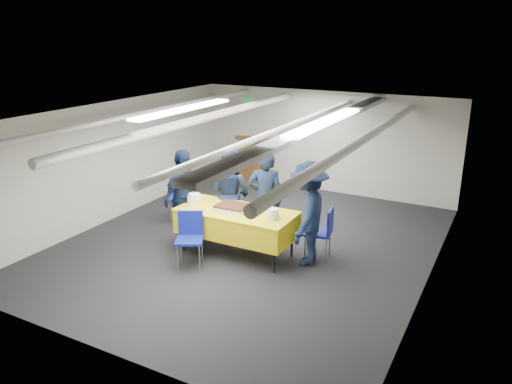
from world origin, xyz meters
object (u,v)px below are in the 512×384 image
(chair_near, at_px, (190,233))
(chair_right, at_px, (323,228))
(podium, at_px, (252,161))
(sailor_d, at_px, (308,214))
(sailor_a, at_px, (265,199))
(sailor_b, at_px, (231,193))
(chair_left, at_px, (181,193))
(serving_table, at_px, (236,222))
(sailor_c, at_px, (183,196))
(sheet_cake, at_px, (233,207))

(chair_near, bearing_deg, chair_right, 33.48)
(podium, height_order, chair_near, podium)
(chair_right, xyz_separation_m, sailor_d, (-0.18, -0.25, 0.31))
(sailor_a, xyz_separation_m, sailor_b, (-0.72, 0.06, -0.03))
(chair_left, relative_size, sailor_a, 0.52)
(chair_near, distance_m, sailor_b, 1.33)
(sailor_a, bearing_deg, chair_right, 153.23)
(chair_left, xyz_separation_m, sailor_d, (2.97, -0.67, 0.31))
(chair_left, relative_size, sailor_d, 0.52)
(serving_table, distance_m, sailor_d, 1.22)
(chair_near, xyz_separation_m, sailor_a, (0.70, 1.24, 0.31))
(sailor_a, bearing_deg, sailor_d, 137.56)
(podium, xyz_separation_m, sailor_a, (1.84, -2.94, 0.23))
(podium, bearing_deg, sailor_c, -81.58)
(sailor_d, bearing_deg, chair_near, -68.57)
(chair_right, relative_size, sailor_c, 0.52)
(chair_right, relative_size, sailor_d, 0.52)
(chair_left, bearing_deg, sailor_b, -12.72)
(sailor_b, height_order, sailor_d, sailor_d)
(sailor_b, relative_size, sailor_c, 0.98)
(chair_right, bearing_deg, sailor_d, -124.91)
(serving_table, bearing_deg, sheet_cake, -164.04)
(chair_right, bearing_deg, chair_near, -146.52)
(sheet_cake, xyz_separation_m, sailor_c, (-1.03, 0.04, 0.02))
(podium, bearing_deg, chair_near, -74.66)
(chair_left, bearing_deg, chair_right, -7.54)
(chair_near, height_order, sailor_c, sailor_c)
(serving_table, relative_size, sailor_c, 1.17)
(sailor_d, bearing_deg, sailor_b, -111.21)
(podium, distance_m, sailor_d, 4.26)
(chair_near, relative_size, sailor_b, 0.53)
(sheet_cake, height_order, chair_right, chair_right)
(podium, relative_size, sailor_d, 0.75)
(serving_table, height_order, sheet_cake, sheet_cake)
(serving_table, bearing_deg, chair_right, 20.66)
(sailor_a, bearing_deg, chair_left, -33.69)
(chair_left, bearing_deg, sheet_cake, -28.03)
(chair_left, xyz_separation_m, sailor_a, (2.06, -0.36, 0.31))
(serving_table, bearing_deg, sailor_b, 127.60)
(chair_left, bearing_deg, sailor_a, -9.91)
(chair_right, bearing_deg, podium, 134.39)
(chair_right, height_order, chair_left, same)
(chair_right, xyz_separation_m, sailor_a, (-1.09, 0.06, 0.31))
(chair_near, relative_size, sailor_d, 0.52)
(sailor_d, bearing_deg, chair_left, -111.25)
(sheet_cake, height_order, podium, podium)
(sailor_b, bearing_deg, sailor_a, -174.07)
(sailor_a, height_order, sailor_d, sailor_a)
(sheet_cake, distance_m, sailor_a, 0.65)
(chair_right, bearing_deg, sailor_c, -168.83)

